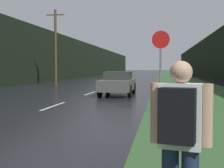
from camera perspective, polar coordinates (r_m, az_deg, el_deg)
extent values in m
cube|color=#33562D|center=(40.02, 12.39, 0.49)|extent=(6.00, 240.00, 0.02)
cube|color=silver|center=(13.72, -10.62, -3.96)|extent=(0.12, 3.00, 0.01)
cube|color=silver|center=(20.42, -4.03, -1.69)|extent=(0.12, 3.00, 0.01)
cube|color=silver|center=(27.27, -0.73, -0.54)|extent=(0.12, 3.00, 0.01)
cube|color=silver|center=(34.18, 1.24, 0.15)|extent=(0.12, 3.00, 0.01)
cube|color=black|center=(52.01, -7.35, 4.55)|extent=(2.00, 140.00, 6.33)
cube|color=black|center=(50.65, 18.56, 4.76)|extent=(2.00, 140.00, 6.85)
cylinder|color=#4C3823|center=(31.01, -10.28, 6.58)|extent=(0.24, 0.24, 7.31)
cube|color=#4C3823|center=(31.37, -10.33, 12.34)|extent=(1.80, 0.10, 0.10)
cylinder|color=slate|center=(11.54, 8.85, 0.61)|extent=(0.07, 0.07, 2.35)
cylinder|color=#B71414|center=(11.58, 8.91, 8.04)|extent=(0.65, 0.02, 0.65)
cube|color=white|center=(3.06, 12.44, -5.70)|extent=(0.44, 0.30, 0.62)
sphere|color=tan|center=(3.02, 12.52, 2.15)|extent=(0.21, 0.21, 0.21)
cylinder|color=tan|center=(3.10, 7.91, -5.22)|extent=(0.10, 0.10, 0.59)
cylinder|color=tan|center=(3.03, 17.08, -5.52)|extent=(0.10, 0.10, 0.59)
cube|color=black|center=(2.85, 11.82, -5.67)|extent=(0.35, 0.24, 0.50)
cube|color=#4C514C|center=(18.89, 1.08, -0.13)|extent=(1.80, 4.38, 0.63)
cube|color=#2D302D|center=(19.08, 1.17, 1.57)|extent=(1.53, 1.97, 0.49)
cylinder|color=black|center=(17.46, 3.25, -1.30)|extent=(0.20, 0.71, 0.71)
cylinder|color=black|center=(17.71, -2.28, -1.24)|extent=(0.20, 0.71, 0.71)
cylinder|color=black|center=(20.16, 4.02, -0.74)|extent=(0.20, 0.71, 0.71)
cylinder|color=black|center=(20.37, -0.79, -0.70)|extent=(0.20, 0.71, 0.71)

